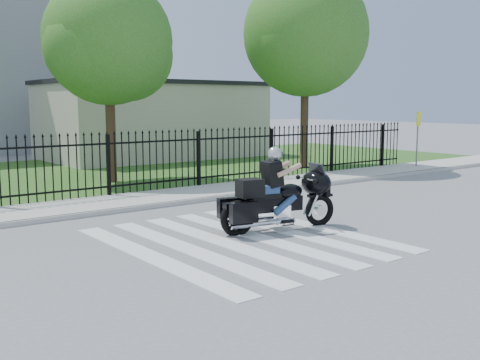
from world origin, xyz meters
TOP-DOWN VIEW (x-y plane):
  - ground at (0.00, 0.00)m, footprint 120.00×120.00m
  - crosswalk at (0.00, 0.00)m, footprint 5.00×5.50m
  - sidewalk at (0.00, 5.00)m, footprint 40.00×2.00m
  - curb at (0.00, 4.00)m, footprint 40.00×0.12m
  - grass_strip at (0.00, 12.00)m, footprint 40.00×12.00m
  - iron_fence at (0.00, 6.00)m, footprint 26.00×0.04m
  - tree_mid at (1.50, 9.00)m, footprint 4.20×4.20m
  - tree_right at (9.50, 8.00)m, footprint 5.00×5.00m
  - building_low at (7.00, 16.00)m, footprint 10.00×6.00m
  - building_low_roof at (7.00, 16.00)m, footprint 10.20×6.20m
  - motorcycle_rider at (1.10, 0.22)m, footprint 2.70×1.26m
  - traffic_sign at (12.91, 4.98)m, footprint 0.46×0.18m

SIDE VIEW (x-z plane):
  - ground at x=0.00m, z-range 0.00..0.00m
  - crosswalk at x=0.00m, z-range 0.00..0.01m
  - grass_strip at x=0.00m, z-range 0.00..0.02m
  - sidewalk at x=0.00m, z-range 0.00..0.12m
  - curb at x=0.00m, z-range 0.00..0.12m
  - motorcycle_rider at x=1.10m, z-range -0.16..1.64m
  - iron_fence at x=0.00m, z-range 0.00..1.80m
  - traffic_sign at x=12.91m, z-range 0.59..2.78m
  - building_low at x=7.00m, z-range 0.00..3.50m
  - building_low_roof at x=7.00m, z-range 3.50..3.70m
  - tree_mid at x=1.50m, z-range 1.28..8.06m
  - tree_right at x=9.50m, z-range 1.44..9.34m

